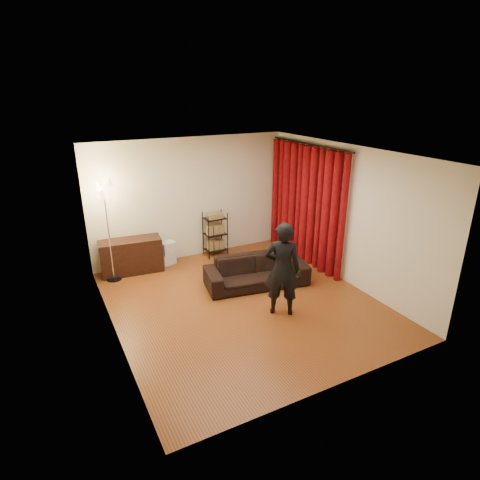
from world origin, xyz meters
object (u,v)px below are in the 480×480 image
sofa (257,271)px  floor_lamp (109,232)px  wire_shelf (215,234)px  media_cabinet (131,256)px  person (282,269)px  storage_boxes (167,253)px

sofa → floor_lamp: bearing=157.7°
floor_lamp → wire_shelf: bearing=5.0°
wire_shelf → floor_lamp: size_ratio=0.51×
sofa → media_cabinet: (-2.04, 1.74, 0.07)m
media_cabinet → wire_shelf: size_ratio=1.21×
person → sofa: bearing=-64.2°
person → floor_lamp: 3.53m
storage_boxes → floor_lamp: 1.46m
floor_lamp → sofa: bearing=-32.3°
media_cabinet → wire_shelf: (1.95, 0.03, 0.15)m
wire_shelf → person: bearing=-86.4°
media_cabinet → floor_lamp: size_ratio=0.61×
floor_lamp → storage_boxes: bearing=10.6°
person → media_cabinet: 3.44m
media_cabinet → floor_lamp: floor_lamp is taller
sofa → person: 1.23m
sofa → person: person is taller
floor_lamp → media_cabinet: bearing=23.2°
media_cabinet → wire_shelf: wire_shelf is taller
sofa → wire_shelf: size_ratio=1.93×
storage_boxes → floor_lamp: (-1.22, -0.23, 0.76)m
storage_boxes → floor_lamp: floor_lamp is taller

